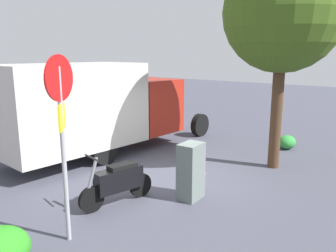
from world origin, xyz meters
TOP-DOWN VIEW (x-y plane):
  - ground_plane at (0.00, 0.00)m, footprint 60.00×60.00m
  - box_truck_near at (-0.15, -3.18)m, footprint 7.91×2.50m
  - motorcycle at (2.02, 0.11)m, footprint 1.80×0.65m
  - stop_sign at (3.60, 0.54)m, footprint 0.71×0.33m
  - street_tree at (-2.54, 1.78)m, footprint 3.23×3.23m
  - utility_cabinet at (0.79, 1.18)m, footprint 0.63×0.47m
  - bike_rack_hoop at (-0.33, 0.62)m, footprint 0.85×0.13m
  - shrub_mid_verge at (-4.73, 1.38)m, footprint 0.70×0.57m

SIDE VIEW (x-z plane):
  - ground_plane at x=0.00m, z-range 0.00..0.00m
  - bike_rack_hoop at x=-0.33m, z-range -0.43..0.43m
  - shrub_mid_verge at x=-4.73m, z-range 0.00..0.47m
  - motorcycle at x=2.02m, z-range -0.08..1.12m
  - utility_cabinet at x=0.79m, z-range 0.00..1.30m
  - box_truck_near at x=-0.15m, z-range 0.15..3.12m
  - stop_sign at x=3.60m, z-range 0.54..3.79m
  - street_tree at x=-2.54m, z-range 1.33..7.29m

